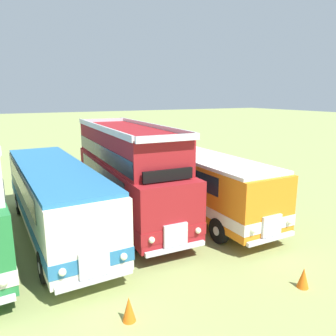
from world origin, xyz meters
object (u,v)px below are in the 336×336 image
at_px(bus_fifth_in_row, 192,176).
at_px(cone_near_end, 129,309).
at_px(bus_fourth_in_row, 128,171).
at_px(bus_third_in_row, 55,194).
at_px(cone_mid_row, 303,278).

xyz_separation_m(bus_fifth_in_row, cone_near_end, (-6.09, -6.68, -1.41)).
relative_size(bus_fourth_in_row, cone_near_end, 14.17).
bearing_deg(bus_third_in_row, cone_mid_row, -52.65).
bearing_deg(cone_near_end, bus_third_in_row, 95.50).
bearing_deg(cone_mid_row, bus_fifth_in_row, 84.34).
bearing_deg(cone_mid_row, bus_fourth_in_row, 107.85).
height_order(bus_third_in_row, cone_mid_row, bus_third_in_row).
bearing_deg(bus_fifth_in_row, cone_mid_row, -95.66).
bearing_deg(bus_fifth_in_row, cone_near_end, -132.33).
bearing_deg(bus_third_in_row, bus_fourth_in_row, 3.98).
distance_m(bus_fifth_in_row, cone_near_end, 9.15).
relative_size(bus_fifth_in_row, cone_near_end, 16.17).
bearing_deg(cone_mid_row, bus_third_in_row, 127.35).
distance_m(bus_fourth_in_row, bus_fifth_in_row, 3.43).
xyz_separation_m(cone_near_end, cone_mid_row, (5.32, -1.08, -0.02)).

